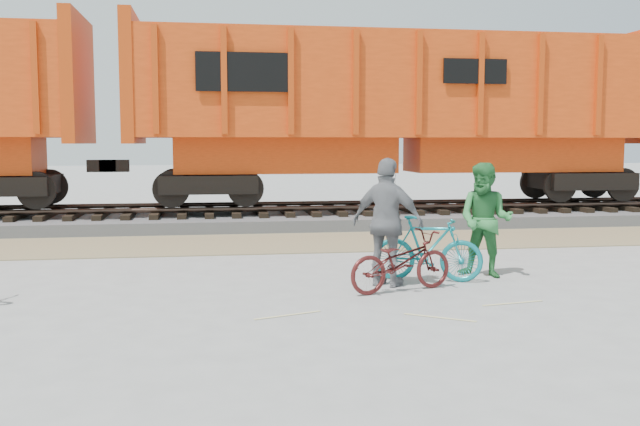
# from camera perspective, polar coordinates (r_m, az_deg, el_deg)

# --- Properties ---
(ground) EXTENTS (120.00, 120.00, 0.00)m
(ground) POSITION_cam_1_polar(r_m,az_deg,el_deg) (9.74, 2.80, -6.87)
(ground) COLOR #9E9E99
(ground) RESTS_ON ground
(gravel_strip) EXTENTS (120.00, 3.00, 0.02)m
(gravel_strip) POSITION_cam_1_polar(r_m,az_deg,el_deg) (15.09, -1.40, -2.36)
(gravel_strip) COLOR #8D7F58
(gravel_strip) RESTS_ON ground
(ballast_bed) EXTENTS (120.00, 4.00, 0.30)m
(ballast_bed) POSITION_cam_1_polar(r_m,az_deg,el_deg) (18.52, -2.79, -0.44)
(ballast_bed) COLOR slate
(ballast_bed) RESTS_ON ground
(track) EXTENTS (120.00, 2.60, 0.24)m
(track) POSITION_cam_1_polar(r_m,az_deg,el_deg) (18.49, -2.79, 0.55)
(track) COLOR black
(track) RESTS_ON ballast_bed
(hopper_car_center) EXTENTS (14.00, 3.13, 4.65)m
(hopper_car_center) POSITION_cam_1_polar(r_m,az_deg,el_deg) (19.01, 6.54, 8.30)
(hopper_car_center) COLOR black
(hopper_car_center) RESTS_ON track
(bicycle_teal) EXTENTS (1.73, 1.04, 1.00)m
(bicycle_teal) POSITION_cam_1_polar(r_m,az_deg,el_deg) (10.99, 8.59, -2.83)
(bicycle_teal) COLOR #117B82
(bicycle_teal) RESTS_ON ground
(bicycle_maroon) EXTENTS (1.74, 1.06, 0.87)m
(bicycle_maroon) POSITION_cam_1_polar(r_m,az_deg,el_deg) (10.19, 6.50, -3.86)
(bicycle_maroon) COLOR #4B1716
(bicycle_maroon) RESTS_ON ground
(person_man) EXTENTS (1.11, 1.07, 1.80)m
(person_man) POSITION_cam_1_polar(r_m,az_deg,el_deg) (11.47, 13.10, -0.56)
(person_man) COLOR #2D7A3A
(person_man) RESTS_ON ground
(person_woman) EXTENTS (1.15, 1.06, 1.89)m
(person_woman) POSITION_cam_1_polar(r_m,az_deg,el_deg) (10.48, 5.43, -0.76)
(person_woman) COLOR slate
(person_woman) RESTS_ON ground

